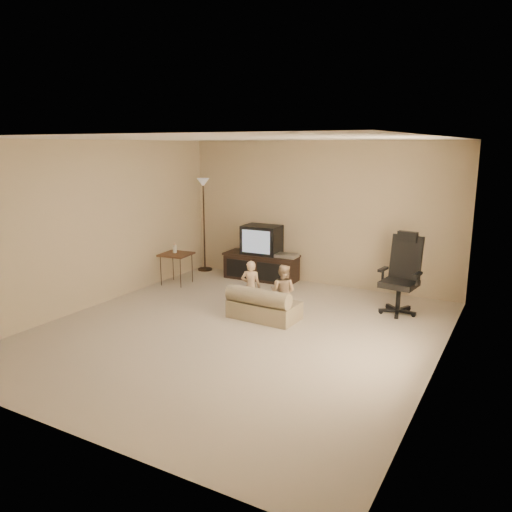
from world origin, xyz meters
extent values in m
plane|color=beige|center=(0.00, 0.00, 0.00)|extent=(5.50, 5.50, 0.00)
plane|color=silver|center=(0.00, 0.00, 2.50)|extent=(5.50, 5.50, 0.00)
plane|color=tan|center=(0.00, 2.75, 1.25)|extent=(5.00, 0.00, 5.00)
plane|color=tan|center=(0.00, -2.75, 1.25)|extent=(5.00, 0.00, 5.00)
plane|color=tan|center=(-2.50, 0.00, 1.25)|extent=(0.00, 5.50, 5.50)
plane|color=tan|center=(2.50, 0.00, 1.25)|extent=(0.00, 5.50, 5.50)
cube|color=black|center=(-0.99, 2.49, 0.21)|extent=(1.35, 0.53, 0.43)
cube|color=black|center=(-0.99, 2.49, 0.46)|extent=(1.39, 0.57, 0.04)
cube|color=black|center=(-1.29, 2.24, 0.22)|extent=(0.55, 0.04, 0.32)
cube|color=black|center=(-0.66, 2.26, 0.22)|extent=(0.55, 0.04, 0.32)
cube|color=black|center=(-0.99, 2.51, 0.74)|extent=(0.68, 0.50, 0.52)
cube|color=silver|center=(-0.98, 2.27, 0.74)|extent=(0.55, 0.03, 0.41)
cube|color=#B1B1B4|center=(-0.46, 2.46, 0.51)|extent=(0.39, 0.28, 0.06)
cylinder|color=black|center=(1.68, 1.76, 0.24)|extent=(0.07, 0.07, 0.38)
cube|color=black|center=(1.68, 1.76, 0.45)|extent=(0.53, 0.53, 0.09)
cube|color=black|center=(1.71, 1.99, 0.80)|extent=(0.47, 0.22, 0.67)
cube|color=black|center=(1.71, 1.99, 1.12)|extent=(0.29, 0.13, 0.15)
cube|color=black|center=(1.43, 1.80, 0.63)|extent=(0.10, 0.27, 0.04)
cube|color=black|center=(1.94, 1.73, 0.63)|extent=(0.10, 0.27, 0.04)
cube|color=brown|center=(-2.15, 1.48, 0.54)|extent=(0.55, 0.55, 0.03)
cylinder|color=black|center=(-2.33, 1.26, 0.27)|extent=(0.01, 0.01, 0.55)
cylinder|color=black|center=(-1.93, 1.31, 0.27)|extent=(0.01, 0.01, 0.55)
cylinder|color=black|center=(-2.37, 1.66, 0.27)|extent=(0.01, 0.01, 0.55)
cylinder|color=black|center=(-1.97, 1.70, 0.27)|extent=(0.01, 0.01, 0.55)
cylinder|color=#EDE5CD|center=(-2.20, 1.52, 0.62)|extent=(0.07, 0.07, 0.14)
cone|color=beige|center=(-2.20, 1.52, 0.72)|extent=(0.06, 0.06, 0.05)
cylinder|color=black|center=(-2.29, 2.55, 0.02)|extent=(0.28, 0.28, 0.03)
cylinder|color=black|center=(-2.29, 2.55, 0.86)|extent=(0.03, 0.03, 1.70)
cone|color=beige|center=(-2.29, 2.55, 1.72)|extent=(0.24, 0.24, 0.16)
cube|color=tan|center=(0.06, 0.65, 0.13)|extent=(1.00, 0.57, 0.26)
cylinder|color=tan|center=(0.05, 0.48, 0.36)|extent=(0.97, 0.27, 0.23)
imported|color=tan|center=(-0.23, 0.77, 0.39)|extent=(0.34, 0.29, 0.79)
imported|color=tan|center=(0.29, 0.77, 0.39)|extent=(0.40, 0.24, 0.79)
camera|label=1|loc=(3.25, -5.34, 2.43)|focal=35.00mm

